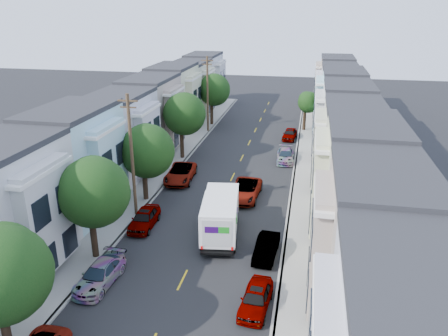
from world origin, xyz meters
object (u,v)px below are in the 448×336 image
object	(u,v)px
fedex_truck	(220,215)
lead_sedan	(245,190)
tree_far_r	(308,103)
tree_d	(184,114)
parked_left_b	(100,275)
parked_right_d	(290,134)
parked_right_a	(256,299)
tree_b	(93,192)
utility_pole_far	(208,94)
parked_left_c	(144,219)
parked_right_b	(266,248)
utility_pole_near	(132,157)
parked_left_d	(180,173)
tree_c	(146,151)
tree_e	(214,90)
parked_right_c	(285,156)

from	to	relation	value
fedex_truck	lead_sedan	size ratio (longest dim) A/B	1.21
tree_far_r	lead_sedan	distance (m)	24.60
tree_d	tree_far_r	size ratio (longest dim) A/B	1.38
parked_left_b	parked_right_d	world-z (taller)	parked_right_d
parked_right_a	tree_b	bearing A→B (deg)	168.70
utility_pole_far	parked_left_c	size ratio (longest dim) A/B	2.28
parked_right_b	parked_right_d	size ratio (longest dim) A/B	0.93
utility_pole_near	fedex_truck	size ratio (longest dim) A/B	1.53
tree_d	parked_right_b	world-z (taller)	tree_d
parked_left_b	parked_left_c	world-z (taller)	parked_left_c
tree_b	parked_left_d	world-z (taller)	tree_b
tree_d	parked_right_b	bearing A→B (deg)	-59.07
tree_far_r	parked_left_c	xyz separation A→B (m)	(-11.79, -30.82, -3.23)
lead_sedan	parked_right_a	size ratio (longest dim) A/B	1.31
utility_pole_far	lead_sedan	size ratio (longest dim) A/B	1.85
tree_b	utility_pole_far	xyz separation A→B (m)	(0.00, 32.60, 0.23)
parked_left_b	parked_right_a	distance (m)	9.81
tree_b	parked_left_b	world-z (taller)	tree_b
tree_c	parked_right_b	bearing A→B (deg)	-32.72
parked_left_b	parked_left_d	xyz separation A→B (m)	(0.00, 17.47, 0.10)
parked_left_c	tree_c	bearing A→B (deg)	104.48
tree_e	utility_pole_far	bearing A→B (deg)	-89.97
parked_right_b	parked_right_d	xyz separation A→B (m)	(0.00, 28.70, 0.03)
parked_left_b	parked_left_c	xyz separation A→B (m)	(0.00, 7.64, 0.06)
parked_right_c	parked_left_b	bearing A→B (deg)	-114.41
tree_b	parked_right_b	world-z (taller)	tree_b
tree_b	parked_right_b	xyz separation A→B (m)	(11.20, 2.44, -4.27)
utility_pole_far	tree_e	bearing A→B (deg)	90.03
parked_left_c	parked_left_d	xyz separation A→B (m)	(0.00, 9.83, 0.05)
utility_pole_far	parked_right_c	size ratio (longest dim) A/B	2.27
tree_e	utility_pole_near	bearing A→B (deg)	-90.00
parked_left_d	parked_left_b	bearing A→B (deg)	-94.28
tree_d	parked_left_d	distance (m)	7.92
tree_b	fedex_truck	distance (m)	9.39
parked_left_c	parked_right_b	size ratio (longest dim) A/B	1.13
parked_left_b	parked_right_c	size ratio (longest dim) A/B	0.99
utility_pole_near	parked_right_d	xyz separation A→B (m)	(11.20, 24.54, -4.47)
parked_right_c	parked_left_c	bearing A→B (deg)	-122.32
tree_far_r	parked_right_c	xyz separation A→B (m)	(-1.99, -13.25, -3.28)
lead_sedan	parked_left_b	size ratio (longest dim) A/B	1.23
tree_c	parked_left_d	bearing A→B (deg)	74.51
tree_c	parked_left_c	bearing A→B (deg)	-73.65
tree_far_r	utility_pole_near	xyz separation A→B (m)	(-13.19, -29.09, 1.21)
tree_e	utility_pole_far	xyz separation A→B (m)	(0.00, -3.69, 0.05)
utility_pole_near	parked_right_d	world-z (taller)	utility_pole_near
parked_left_c	parked_right_a	bearing A→B (deg)	-41.40
tree_d	utility_pole_far	xyz separation A→B (m)	(0.00, 11.46, -0.01)
parked_left_d	tree_d	bearing A→B (deg)	98.01
tree_b	fedex_truck	world-z (taller)	tree_b
tree_d	lead_sedan	size ratio (longest dim) A/B	1.40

